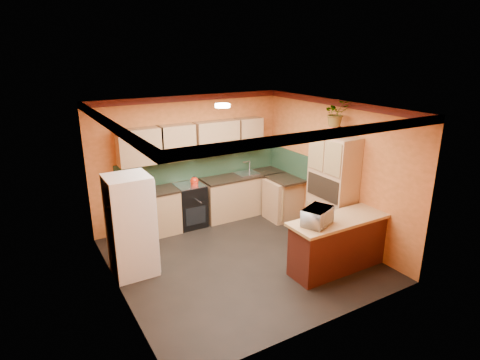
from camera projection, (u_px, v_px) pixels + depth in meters
name	position (u px, v px, depth m)	size (l,w,h in m)	color
room_shell	(233.00, 142.00, 6.76)	(4.24, 4.24, 2.72)	black
base_cabinets_back	(216.00, 200.00, 8.72)	(3.65, 0.60, 0.88)	tan
countertop_back	(216.00, 180.00, 8.58)	(3.65, 0.62, 0.04)	black
stove	(190.00, 205.00, 8.42)	(0.58, 0.58, 0.91)	black
kettle	(194.00, 180.00, 8.25)	(0.17, 0.17, 0.18)	red
sink	(247.00, 173.00, 8.94)	(0.48, 0.40, 0.03)	silver
base_cabinets_right	(285.00, 199.00, 8.82)	(0.60, 0.80, 0.88)	tan
countertop_right	(286.00, 179.00, 8.67)	(0.62, 0.80, 0.04)	black
fridge	(131.00, 226.00, 6.50)	(0.68, 0.66, 1.70)	white
pantry	(332.00, 191.00, 7.52)	(0.48, 0.90, 2.10)	tan
fern_pot	(335.00, 131.00, 7.21)	(0.22, 0.22, 0.16)	#9F4226
fern	(336.00, 113.00, 7.11)	(0.42, 0.37, 0.47)	tan
breakfast_bar	(340.00, 244.00, 6.76)	(1.80, 0.55, 0.88)	#4A1711
bar_top	(342.00, 219.00, 6.62)	(1.90, 0.65, 0.05)	tan
microwave	(317.00, 216.00, 6.30)	(0.51, 0.35, 0.28)	white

